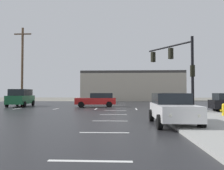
{
  "coord_description": "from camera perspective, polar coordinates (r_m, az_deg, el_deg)",
  "views": [
    {
      "loc": [
        0.8,
        -23.59,
        1.62
      ],
      "look_at": [
        -0.8,
        8.04,
        2.67
      ],
      "focal_mm": 38.23,
      "sensor_mm": 36.0,
      "label": 1
    }
  ],
  "objects": [
    {
      "name": "sedan_tan",
      "position": [
        21.62,
        13.83,
        -3.88
      ],
      "size": [
        2.32,
        4.65,
        1.58
      ],
      "rotation": [
        0.0,
        0.0,
        1.49
      ],
      "color": "tan",
      "rests_on": "road_asphalt"
    },
    {
      "name": "traffic_signal_mast",
      "position": [
        20.72,
        15.63,
        5.06
      ],
      "size": [
        3.06,
        4.57,
        5.92
      ],
      "rotation": [
        0.0,
        0.0,
        2.15
      ],
      "color": "black",
      "rests_on": "sidewalk_corner"
    },
    {
      "name": "snow_strip_curbside",
      "position": [
        20.09,
        15.05,
        -5.97
      ],
      "size": [
        4.0,
        1.6,
        0.06
      ],
      "primitive_type": "cube",
      "color": "white",
      "rests_on": "sidewalk_corner"
    },
    {
      "name": "lane_markings",
      "position": [
        22.27,
        3.96,
        -6.01
      ],
      "size": [
        36.15,
        36.15,
        0.01
      ],
      "color": "silver",
      "rests_on": "road_asphalt"
    },
    {
      "name": "suv_green",
      "position": [
        30.22,
        -20.98,
        -2.78
      ],
      "size": [
        2.51,
        4.96,
        2.03
      ],
      "rotation": [
        0.0,
        0.0,
        1.66
      ],
      "color": "#195933",
      "rests_on": "road_asphalt"
    },
    {
      "name": "strip_building_background",
      "position": [
        49.11,
        4.82,
        -0.34
      ],
      "size": [
        20.05,
        8.0,
        5.9
      ],
      "color": "#BCB29E",
      "rests_on": "ground_plane"
    },
    {
      "name": "sedan_red",
      "position": [
        26.96,
        -3.64,
        -3.53
      ],
      "size": [
        4.67,
        2.42,
        1.58
      ],
      "rotation": [
        0.0,
        0.0,
        3.25
      ],
      "color": "#B21919",
      "rests_on": "road_asphalt"
    },
    {
      "name": "sedan_silver",
      "position": [
        34.03,
        12.75,
        -3.14
      ],
      "size": [
        2.17,
        4.6,
        1.58
      ],
      "rotation": [
        0.0,
        0.0,
        1.53
      ],
      "color": "#B7BABF",
      "rests_on": "road_asphalt"
    },
    {
      "name": "road_asphalt",
      "position": [
        23.66,
        0.96,
        -5.8
      ],
      "size": [
        44.0,
        44.0,
        0.02
      ],
      "primitive_type": "cube",
      "color": "#232326",
      "rests_on": "ground_plane"
    },
    {
      "name": "fire_hydrant",
      "position": [
        17.29,
        25.2,
        -5.31
      ],
      "size": [
        0.48,
        0.26,
        0.79
      ],
      "color": "gold",
      "rests_on": "sidewalk_corner"
    },
    {
      "name": "utility_pole_far",
      "position": [
        32.44,
        -20.67,
        4.53
      ],
      "size": [
        2.2,
        0.28,
        9.93
      ],
      "color": "brown",
      "rests_on": "ground_plane"
    },
    {
      "name": "ground_plane",
      "position": [
        23.66,
        0.96,
        -5.83
      ],
      "size": [
        120.0,
        120.0,
        0.0
      ],
      "primitive_type": "plane",
      "color": "slate"
    },
    {
      "name": "sedan_white",
      "position": [
        12.52,
        14.24,
        -5.35
      ],
      "size": [
        2.04,
        4.55,
        1.58
      ],
      "rotation": [
        0.0,
        0.0,
        -1.57
      ],
      "color": "white",
      "rests_on": "road_asphalt"
    }
  ]
}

